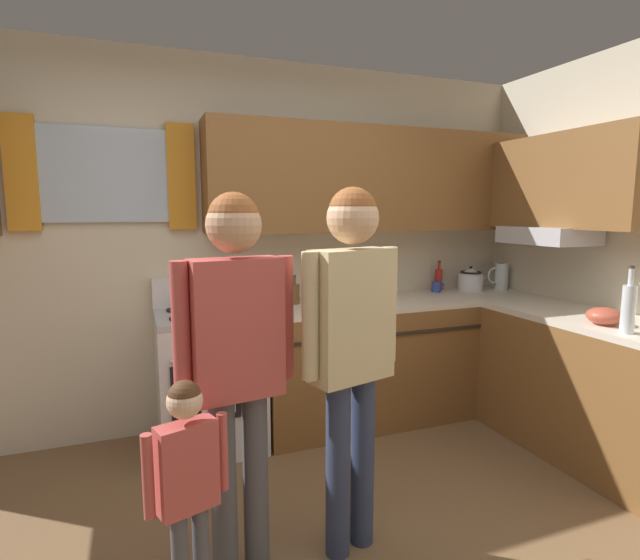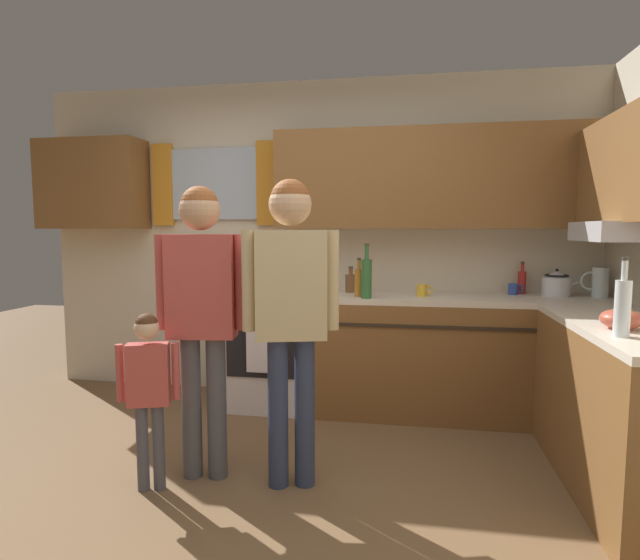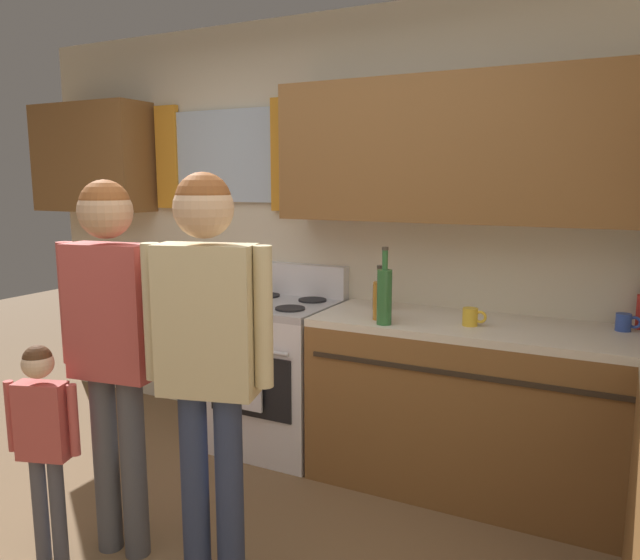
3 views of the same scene
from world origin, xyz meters
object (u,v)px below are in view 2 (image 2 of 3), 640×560
(bottle_wine_green, at_px, (366,277))
(bottle_sauce_red, at_px, (522,282))
(bottle_squat_brown, at_px, (351,283))
(stovetop_kettle, at_px, (557,284))
(stove_oven, at_px, (272,346))
(mug_cobalt_blue, at_px, (514,289))
(adult_holding_child, at_px, (202,297))
(mug_mustard_yellow, at_px, (422,290))
(water_pitcher, at_px, (599,282))
(adult_in_plaid, at_px, (291,296))
(mixing_bowl, at_px, (621,320))
(small_child, at_px, (148,381))
(bottle_oil_amber, at_px, (359,282))
(bottle_tall_clear, at_px, (623,306))

(bottle_wine_green, distance_m, bottle_sauce_red, 1.26)
(bottle_squat_brown, xyz_separation_m, stovetop_kettle, (1.53, 0.02, 0.02))
(stove_oven, relative_size, mug_cobalt_blue, 9.58)
(bottle_wine_green, bearing_deg, bottle_squat_brown, 114.61)
(mug_cobalt_blue, height_order, adult_holding_child, adult_holding_child)
(mug_mustard_yellow, xyz_separation_m, water_pitcher, (1.26, 0.15, 0.07))
(mug_mustard_yellow, height_order, adult_in_plaid, adult_in_plaid)
(water_pitcher, xyz_separation_m, mixing_bowl, (-0.33, -1.25, -0.06))
(bottle_wine_green, xyz_separation_m, adult_holding_child, (-0.82, -1.02, -0.03))
(bottle_squat_brown, xyz_separation_m, small_child, (-0.90, -1.53, -0.38))
(stove_oven, xyz_separation_m, adult_holding_child, (-0.06, -1.25, 0.56))
(bottle_oil_amber, height_order, bottle_wine_green, bottle_wine_green)
(bottle_oil_amber, distance_m, bottle_squat_brown, 0.26)
(stovetop_kettle, height_order, water_pitcher, water_pitcher)
(mixing_bowl, height_order, adult_in_plaid, adult_in_plaid)
(bottle_squat_brown, bearing_deg, adult_holding_child, -116.64)
(mug_cobalt_blue, xyz_separation_m, adult_in_plaid, (-1.41, -1.43, 0.10))
(adult_holding_child, distance_m, adult_in_plaid, 0.50)
(bottle_sauce_red, height_order, adult_in_plaid, adult_in_plaid)
(bottle_oil_amber, relative_size, water_pitcher, 1.30)
(small_child, bearing_deg, mug_mustard_yellow, 43.50)
(bottle_tall_clear, bearing_deg, adult_in_plaid, 176.72)
(bottle_wine_green, distance_m, mixing_bowl, 1.63)
(adult_holding_child, bearing_deg, water_pitcher, 28.27)
(adult_in_plaid, bearing_deg, bottle_sauce_red, 45.51)
(adult_holding_child, bearing_deg, small_child, -139.84)
(mixing_bowl, bearing_deg, small_child, -173.28)
(bottle_oil_amber, bearing_deg, stovetop_kettle, 10.09)
(stovetop_kettle, relative_size, water_pitcher, 1.24)
(bottle_oil_amber, xyz_separation_m, water_pitcher, (1.72, 0.23, 0.00))
(bottle_oil_amber, distance_m, small_child, 1.68)
(stovetop_kettle, xyz_separation_m, adult_holding_child, (-2.20, -1.36, 0.03))
(bottle_sauce_red, bearing_deg, bottle_tall_clear, -86.53)
(mug_cobalt_blue, height_order, mixing_bowl, mixing_bowl)
(bottle_tall_clear, distance_m, water_pitcher, 1.49)
(bottle_squat_brown, bearing_deg, bottle_tall_clear, -45.71)
(mug_cobalt_blue, height_order, water_pitcher, water_pitcher)
(stovetop_kettle, height_order, adult_in_plaid, adult_in_plaid)
(bottle_sauce_red, bearing_deg, bottle_wine_green, -157.60)
(bottle_oil_amber, distance_m, mug_cobalt_blue, 1.19)
(bottle_squat_brown, distance_m, mug_cobalt_blue, 1.24)
(stove_oven, height_order, mug_mustard_yellow, stove_oven)
(mixing_bowl, relative_size, adult_in_plaid, 0.12)
(stovetop_kettle, height_order, mixing_bowl, stovetop_kettle)
(bottle_oil_amber, bearing_deg, water_pitcher, 7.69)
(mixing_bowl, bearing_deg, adult_holding_child, -177.61)
(bottle_oil_amber, bearing_deg, mug_cobalt_blue, 15.07)
(bottle_sauce_red, distance_m, mug_mustard_yellow, 0.83)
(bottle_tall_clear, relative_size, adult_in_plaid, 0.22)
(bottle_tall_clear, xyz_separation_m, mixing_bowl, (0.07, 0.19, -0.09))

